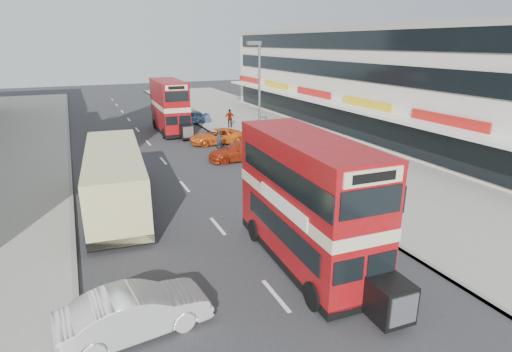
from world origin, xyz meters
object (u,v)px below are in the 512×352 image
bus_main (307,202)px  car_right_c (190,117)px  bus_second (170,106)px  car_right_a (241,151)px  pedestrian_far (230,118)px  street_lamp (258,92)px  car_left_front (135,312)px  pedestrian_near (299,149)px  coach (115,177)px  cyclist (220,147)px  car_right_b (217,136)px

bus_main → car_right_c: bus_main is taller
bus_second → car_right_a: (2.44, -11.62, -1.74)m
pedestrian_far → bus_second: bearing=-175.0°
street_lamp → car_right_c: (-1.08, 14.76, -4.10)m
car_left_front → car_right_c: bearing=-24.9°
car_right_a → pedestrian_near: bearing=59.4°
street_lamp → coach: (-10.44, -5.68, -3.16)m
car_right_a → coach: bearing=-54.7°
bus_main → coach: bus_main is taller
street_lamp → cyclist: size_ratio=4.28×
bus_main → pedestrian_near: size_ratio=5.23×
car_right_a → pedestrian_far: 11.38m
bus_second → car_left_front: bearing=76.7°
coach → car_right_c: (9.36, 20.45, -0.93)m
bus_second → cyclist: bearing=99.9°
bus_main → bus_second: (0.73, 26.06, -0.06)m
car_right_b → coach: bearing=-37.0°
street_lamp → pedestrian_far: bearing=80.4°
car_right_c → pedestrian_near: size_ratio=2.44×
cyclist → coach: bearing=-143.7°
coach → car_left_front: size_ratio=2.45×
car_right_a → cyclist: size_ratio=2.50×
coach → pedestrian_far: (12.29, 16.60, -0.60)m
bus_main → car_left_front: (-6.54, -1.57, -1.78)m
street_lamp → pedestrian_near: 4.91m
bus_main → cyclist: size_ratio=4.57×
street_lamp → car_left_front: size_ratio=1.89×
car_right_b → car_right_c: (0.26, 9.35, 0.07)m
car_left_front → car_right_b: (9.70, 21.41, -0.09)m
car_right_a → pedestrian_near: pedestrian_near is taller
bus_second → car_left_front: bus_second is taller
car_right_a → pedestrian_far: (3.17, 10.92, 0.33)m
car_right_b → car_right_c: size_ratio=1.11×
car_right_c → cyclist: bearing=-4.7°
car_left_front → pedestrian_far: bearing=-32.6°
coach → pedestrian_far: size_ratio=6.04×
car_right_a → bus_main: bearing=-9.0°
bus_main → cyclist: bearing=-95.2°
street_lamp → coach: 12.30m
bus_main → pedestrian_near: bearing=-116.0°
bus_second → pedestrian_near: (5.85, -13.91, -1.45)m
bus_main → car_left_front: size_ratio=2.02×
car_left_front → cyclist: (8.72, 17.84, -0.07)m
cyclist → bus_main: bearing=-104.2°
street_lamp → bus_main: (-4.50, -14.43, -2.29)m
bus_second → car_right_b: bus_second is taller
car_left_front → cyclist: size_ratio=2.26×
pedestrian_near → bus_main: bearing=18.5°
car_right_c → cyclist: cyclist is taller
pedestrian_far → cyclist: bearing=-102.6°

